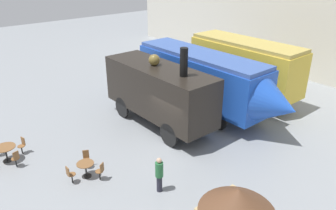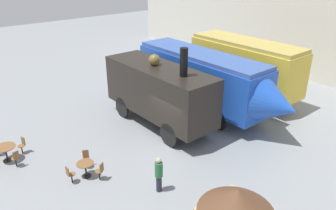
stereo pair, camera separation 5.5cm
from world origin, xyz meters
TOP-DOWN VIEW (x-y plane):
  - ground_plane at (0.00, 0.00)m, footprint 80.00×80.00m
  - backdrop_wall at (0.00, 15.21)m, footprint 44.00×0.15m
  - passenger_coach_vintage at (-1.54, 8.14)m, footprint 7.93×2.56m
  - streamlined_locomotive at (-1.43, 4.52)m, footprint 11.39×2.54m
  - steam_locomotive at (-2.10, 1.09)m, footprint 7.47×2.42m
  - cafe_table_near at (-3.86, -7.02)m, footprint 0.99×0.99m
  - cafe_table_mid at (-0.22, -4.64)m, footprint 0.78×0.78m
  - cafe_chair_0 at (-4.07, -6.18)m, footprint 0.36×0.38m
  - cafe_chair_3 at (-3.01, -6.81)m, footprint 0.38×0.36m
  - cafe_chair_4 at (-0.21, -5.40)m, footprint 0.36×0.36m
  - cafe_chair_5 at (0.43, -4.24)m, footprint 0.40×0.39m
  - cafe_chair_6 at (-0.89, -4.27)m, footprint 0.40×0.39m
  - visitor_person at (2.69, -2.73)m, footprint 0.34×0.34m

SIDE VIEW (x-z plane):
  - ground_plane at x=0.00m, z-range 0.00..0.00m
  - cafe_chair_0 at x=-4.07m, z-range 0.07..0.94m
  - cafe_chair_3 at x=-3.01m, z-range 0.07..0.94m
  - cafe_chair_4 at x=-0.21m, z-range 0.07..0.94m
  - cafe_chair_5 at x=0.43m, z-range 0.07..0.94m
  - cafe_chair_6 at x=-0.89m, z-range 0.07..0.94m
  - cafe_table_mid at x=-0.22m, z-range 0.18..0.89m
  - cafe_table_near at x=-3.86m, z-range 0.25..1.03m
  - visitor_person at x=2.69m, z-range 0.07..1.71m
  - steam_locomotive at x=-2.10m, z-range -0.32..4.73m
  - streamlined_locomotive at x=-1.43m, z-range 0.35..4.11m
  - passenger_coach_vintage at x=-1.54m, z-range 0.41..4.49m
  - backdrop_wall at x=0.00m, z-range 0.00..9.00m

